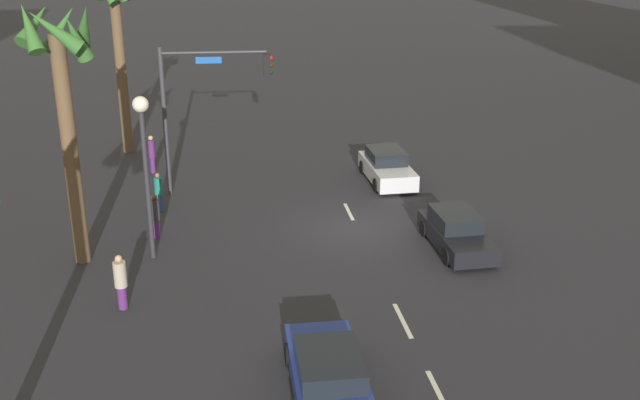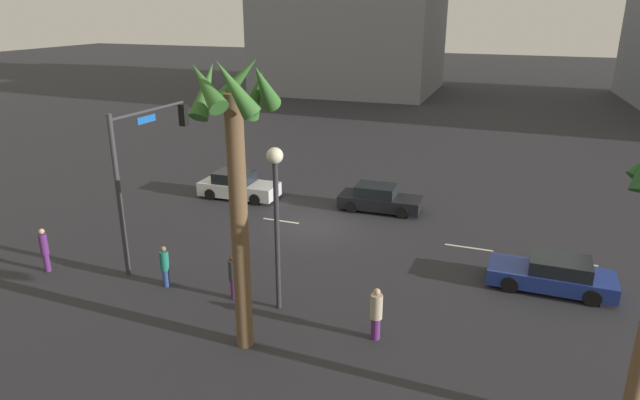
# 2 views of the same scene
# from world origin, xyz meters

# --- Properties ---
(ground_plane) EXTENTS (220.00, 220.00, 0.00)m
(ground_plane) POSITION_xyz_m (0.00, 0.00, 0.00)
(ground_plane) COLOR #28282D
(lane_stripe_1) EXTENTS (2.54, 0.14, 0.01)m
(lane_stripe_1) POSITION_xyz_m (-11.60, 0.00, 0.01)
(lane_stripe_1) COLOR silver
(lane_stripe_1) RESTS_ON ground_plane
(lane_stripe_2) EXTENTS (2.13, 0.14, 0.01)m
(lane_stripe_2) POSITION_xyz_m (-7.55, 0.00, 0.01)
(lane_stripe_2) COLOR silver
(lane_stripe_2) RESTS_ON ground_plane
(lane_stripe_3) EXTENTS (1.96, 0.14, 0.01)m
(lane_stripe_3) POSITION_xyz_m (1.77, 0.00, 0.01)
(lane_stripe_3) COLOR silver
(lane_stripe_3) RESTS_ON ground_plane
(car_0) EXTENTS (4.63, 1.97, 1.30)m
(car_0) POSITION_xyz_m (-10.99, 2.83, 0.60)
(car_0) COLOR navy
(car_0) RESTS_ON ground_plane
(car_1) EXTENTS (4.36, 1.96, 1.38)m
(car_1) POSITION_xyz_m (-2.46, -3.31, 0.63)
(car_1) COLOR black
(car_1) RESTS_ON ground_plane
(car_2) EXTENTS (4.49, 2.03, 1.50)m
(car_2) POSITION_xyz_m (5.55, -2.50, 0.68)
(car_2) COLOR silver
(car_2) RESTS_ON ground_plane
(traffic_signal) EXTENTS (0.42, 4.87, 6.56)m
(traffic_signal) POSITION_xyz_m (5.04, 6.03, 4.42)
(traffic_signal) COLOR #38383D
(traffic_signal) RESTS_ON ground_plane
(streetlamp) EXTENTS (0.56, 0.56, 5.96)m
(streetlamp) POSITION_xyz_m (-1.77, 7.87, 4.19)
(streetlamp) COLOR #2D2D33
(streetlamp) RESTS_ON ground_plane
(pedestrian_0) EXTENTS (0.39, 0.39, 1.88)m
(pedestrian_0) POSITION_xyz_m (8.35, 8.57, 1.01)
(pedestrian_0) COLOR #59266B
(pedestrian_0) RESTS_ON ground_plane
(pedestrian_1) EXTENTS (0.49, 0.49, 1.78)m
(pedestrian_1) POSITION_xyz_m (0.06, 7.85, 0.94)
(pedestrian_1) COLOR #59266B
(pedestrian_1) RESTS_ON ground_plane
(pedestrian_2) EXTENTS (0.56, 0.56, 1.83)m
(pedestrian_2) POSITION_xyz_m (-5.56, 8.54, 0.96)
(pedestrian_2) COLOR #59266B
(pedestrian_2) RESTS_ON ground_plane
(pedestrian_3) EXTENTS (0.47, 0.47, 1.68)m
(pedestrian_3) POSITION_xyz_m (3.01, 7.92, 0.88)
(pedestrian_3) COLOR #2D478C
(pedestrian_3) RESTS_ON ground_plane
(palm_tree_0) EXTENTS (2.55, 2.77, 9.17)m
(palm_tree_0) POSITION_xyz_m (-1.74, 10.32, 6.46)
(palm_tree_0) COLOR brown
(palm_tree_0) RESTS_ON ground_plane
(palm_tree_1) EXTENTS (2.26, 2.06, 9.32)m
(palm_tree_1) POSITION_xyz_m (12.28, 10.16, 6.17)
(palm_tree_1) COLOR brown
(palm_tree_1) RESTS_ON ground_plane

